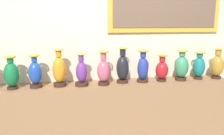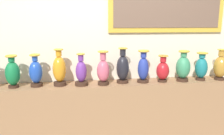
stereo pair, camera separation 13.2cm
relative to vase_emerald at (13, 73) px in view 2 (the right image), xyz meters
The scene contains 13 objects.
display_shelf 1.28m from the vase_emerald, ahead, with size 3.02×0.34×0.88m, color #99704C.
back_wall 1.22m from the vase_emerald, 12.20° to the left, with size 4.43×0.14×2.75m.
vase_emerald is the anchor object (origin of this frame).
vase_sapphire 0.25m from the vase_emerald, ahead, with size 0.15×0.15×0.37m.
vase_amber 0.51m from the vase_emerald, ahead, with size 0.15×0.15×0.43m.
vase_violet 0.76m from the vase_emerald, ahead, with size 0.15×0.15×0.38m.
vase_rose 1.01m from the vase_emerald, ahead, with size 0.15×0.15×0.40m.
vase_onyx 1.25m from the vase_emerald, ahead, with size 0.15×0.15×0.43m.
vase_cobalt 1.51m from the vase_emerald, ahead, with size 0.14×0.14×0.40m.
vase_crimson 1.75m from the vase_emerald, ahead, with size 0.16×0.16×0.33m.
vase_jade 2.01m from the vase_emerald, ahead, with size 0.17×0.17×0.39m.
vase_teal 2.26m from the vase_emerald, ahead, with size 0.15×0.15×0.36m.
vase_ochre 2.51m from the vase_emerald, ahead, with size 0.17×0.17×0.39m.
Camera 2 is at (-0.40, -2.57, 1.59)m, focal length 35.50 mm.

